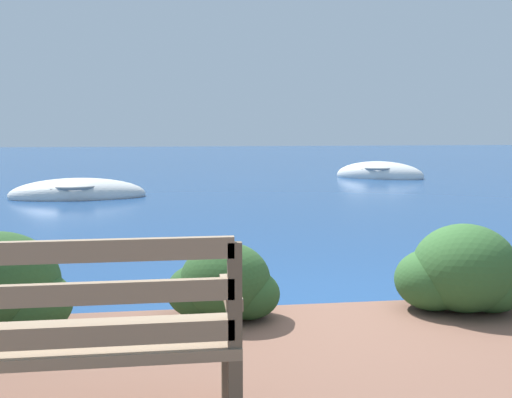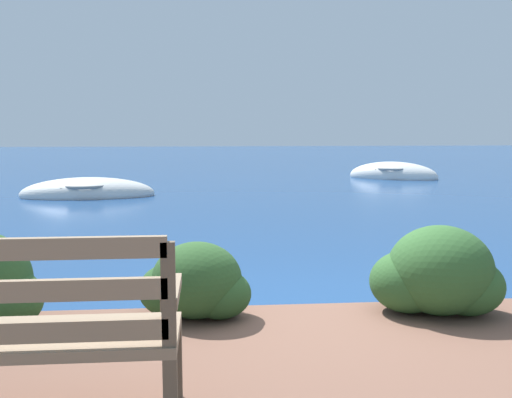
{
  "view_description": "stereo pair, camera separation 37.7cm",
  "coord_description": "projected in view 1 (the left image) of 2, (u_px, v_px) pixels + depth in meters",
  "views": [
    {
      "loc": [
        -1.25,
        -4.19,
        1.6
      ],
      "look_at": [
        -0.14,
        4.43,
        0.47
      ],
      "focal_mm": 40.0,
      "sensor_mm": 36.0,
      "label": 1
    },
    {
      "loc": [
        -0.88,
        -4.23,
        1.6
      ],
      "look_at": [
        -0.14,
        4.43,
        0.47
      ],
      "focal_mm": 40.0,
      "sensor_mm": 36.0,
      "label": 2
    }
  ],
  "objects": [
    {
      "name": "ground_plane",
      "position": [
        345.0,
        329.0,
        4.49
      ],
      "size": [
        80.0,
        80.0,
        0.0
      ],
      "color": "navy"
    },
    {
      "name": "hedge_clump_centre",
      "position": [
        462.0,
        273.0,
        4.23
      ],
      "size": [
        0.97,
        0.7,
        0.66
      ],
      "color": "#2D5628",
      "rests_on": "patio_terrace"
    },
    {
      "name": "rowboat_nearest",
      "position": [
        78.0,
        195.0,
        12.71
      ],
      "size": [
        3.05,
        1.44,
        0.76
      ],
      "rotation": [
        0.0,
        0.0,
        3.2
      ],
      "color": "silver",
      "rests_on": "ground_plane"
    },
    {
      "name": "rowboat_mid",
      "position": [
        379.0,
        175.0,
        17.52
      ],
      "size": [
        2.9,
        2.34,
        0.88
      ],
      "rotation": [
        0.0,
        0.0,
        2.62
      ],
      "color": "silver",
      "rests_on": "ground_plane"
    },
    {
      "name": "hedge_clump_left",
      "position": [
        224.0,
        285.0,
        4.08
      ],
      "size": [
        0.81,
        0.58,
        0.55
      ],
      "color": "#284C23",
      "rests_on": "patio_terrace"
    },
    {
      "name": "park_bench",
      "position": [
        94.0,
        333.0,
        2.47
      ],
      "size": [
        1.27,
        0.48,
        0.93
      ],
      "rotation": [
        0.0,
        0.0,
        -0.08
      ],
      "color": "brown",
      "rests_on": "patio_terrace"
    }
  ]
}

